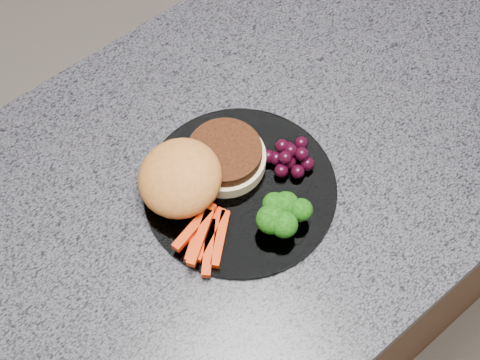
{
  "coord_description": "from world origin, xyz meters",
  "views": [
    {
      "loc": [
        -0.35,
        -0.36,
        1.69
      ],
      "look_at": [
        -0.08,
        -0.03,
        0.93
      ],
      "focal_mm": 50.0,
      "sensor_mm": 36.0,
      "label": 1
    }
  ],
  "objects_px": {
    "island_cabinet": "(261,273)",
    "burger": "(196,172)",
    "plate": "(240,188)",
    "grape_bunch": "(290,157)"
  },
  "relations": [
    {
      "from": "island_cabinet",
      "to": "grape_bunch",
      "type": "height_order",
      "value": "grape_bunch"
    },
    {
      "from": "burger",
      "to": "island_cabinet",
      "type": "bearing_deg",
      "value": -11.61
    },
    {
      "from": "island_cabinet",
      "to": "grape_bunch",
      "type": "bearing_deg",
      "value": -89.08
    },
    {
      "from": "burger",
      "to": "grape_bunch",
      "type": "distance_m",
      "value": 0.13
    },
    {
      "from": "plate",
      "to": "burger",
      "type": "distance_m",
      "value": 0.06
    },
    {
      "from": "island_cabinet",
      "to": "burger",
      "type": "height_order",
      "value": "burger"
    },
    {
      "from": "plate",
      "to": "island_cabinet",
      "type": "bearing_deg",
      "value": 18.24
    },
    {
      "from": "burger",
      "to": "plate",
      "type": "bearing_deg",
      "value": -51.36
    },
    {
      "from": "plate",
      "to": "grape_bunch",
      "type": "xyz_separation_m",
      "value": [
        0.08,
        -0.01,
        0.02
      ]
    },
    {
      "from": "plate",
      "to": "grape_bunch",
      "type": "height_order",
      "value": "grape_bunch"
    }
  ]
}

